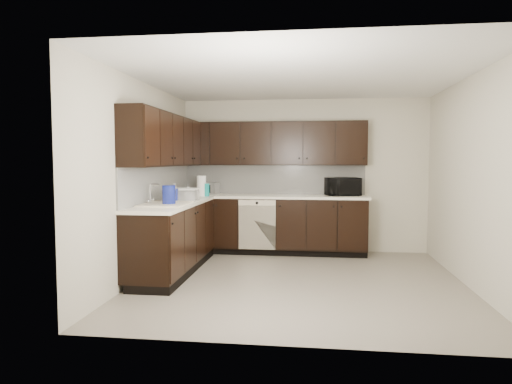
# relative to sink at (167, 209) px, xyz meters

# --- Properties ---
(floor) EXTENTS (4.00, 4.00, 0.00)m
(floor) POSITION_rel_sink_xyz_m (1.68, 0.01, -0.88)
(floor) COLOR gray
(floor) RESTS_ON ground
(ceiling) EXTENTS (4.00, 4.00, 0.00)m
(ceiling) POSITION_rel_sink_xyz_m (1.68, 0.01, 1.62)
(ceiling) COLOR white
(ceiling) RESTS_ON wall_back
(wall_back) EXTENTS (4.00, 0.02, 2.50)m
(wall_back) POSITION_rel_sink_xyz_m (1.68, 2.01, 0.37)
(wall_back) COLOR beige
(wall_back) RESTS_ON floor
(wall_left) EXTENTS (0.02, 4.00, 2.50)m
(wall_left) POSITION_rel_sink_xyz_m (-0.32, 0.01, 0.37)
(wall_left) COLOR beige
(wall_left) RESTS_ON floor
(wall_right) EXTENTS (0.02, 4.00, 2.50)m
(wall_right) POSITION_rel_sink_xyz_m (3.68, 0.01, 0.37)
(wall_right) COLOR beige
(wall_right) RESTS_ON floor
(wall_front) EXTENTS (4.00, 0.02, 2.50)m
(wall_front) POSITION_rel_sink_xyz_m (1.68, -1.99, 0.37)
(wall_front) COLOR beige
(wall_front) RESTS_ON floor
(lower_cabinets) EXTENTS (3.00, 2.80, 0.90)m
(lower_cabinets) POSITION_rel_sink_xyz_m (0.67, 1.12, -0.47)
(lower_cabinets) COLOR black
(lower_cabinets) RESTS_ON floor
(countertop) EXTENTS (3.03, 2.83, 0.04)m
(countertop) POSITION_rel_sink_xyz_m (0.67, 1.12, 0.04)
(countertop) COLOR white
(countertop) RESTS_ON lower_cabinets
(backsplash) EXTENTS (3.00, 2.80, 0.48)m
(backsplash) POSITION_rel_sink_xyz_m (0.46, 1.33, 0.30)
(backsplash) COLOR silver
(backsplash) RESTS_ON countertop
(upper_cabinets) EXTENTS (3.00, 2.80, 0.70)m
(upper_cabinets) POSITION_rel_sink_xyz_m (0.58, 1.22, 0.89)
(upper_cabinets) COLOR black
(upper_cabinets) RESTS_ON wall_back
(dishwasher) EXTENTS (0.58, 0.04, 0.78)m
(dishwasher) POSITION_rel_sink_xyz_m (0.98, 1.42, -0.33)
(dishwasher) COLOR beige
(dishwasher) RESTS_ON lower_cabinets
(sink) EXTENTS (0.54, 0.82, 0.42)m
(sink) POSITION_rel_sink_xyz_m (0.00, 0.00, 0.00)
(sink) COLOR beige
(sink) RESTS_ON countertop
(microwave) EXTENTS (0.58, 0.46, 0.28)m
(microwave) POSITION_rel_sink_xyz_m (2.31, 1.75, 0.20)
(microwave) COLOR black
(microwave) RESTS_ON countertop
(soap_bottle_a) EXTENTS (0.11, 0.12, 0.20)m
(soap_bottle_a) POSITION_rel_sink_xyz_m (0.15, 0.48, 0.16)
(soap_bottle_a) COLOR gray
(soap_bottle_a) RESTS_ON countertop
(soap_bottle_b) EXTENTS (0.11, 0.11, 0.23)m
(soap_bottle_b) POSITION_rel_sink_xyz_m (-0.12, 0.75, 0.18)
(soap_bottle_b) COLOR gray
(soap_bottle_b) RESTS_ON countertop
(toaster_oven) EXTENTS (0.34, 0.28, 0.19)m
(toaster_oven) POSITION_rel_sink_xyz_m (0.13, 1.77, 0.16)
(toaster_oven) COLOR silver
(toaster_oven) RESTS_ON countertop
(storage_bin) EXTENTS (0.46, 0.36, 0.17)m
(storage_bin) POSITION_rel_sink_xyz_m (0.06, 0.47, 0.14)
(storage_bin) COLOR silver
(storage_bin) RESTS_ON countertop
(blue_pitcher) EXTENTS (0.22, 0.22, 0.25)m
(blue_pitcher) POSITION_rel_sink_xyz_m (0.07, -0.11, 0.18)
(blue_pitcher) COLOR #101E96
(blue_pitcher) RESTS_ON countertop
(teal_tumbler) EXTENTS (0.10, 0.10, 0.20)m
(teal_tumbler) POSITION_rel_sink_xyz_m (0.19, 1.36, 0.16)
(teal_tumbler) COLOR #0D9897
(teal_tumbler) RESTS_ON countertop
(paper_towel_roll) EXTENTS (0.18, 0.18, 0.32)m
(paper_towel_roll) POSITION_rel_sink_xyz_m (0.11, 1.36, 0.22)
(paper_towel_roll) COLOR white
(paper_towel_roll) RESTS_ON countertop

